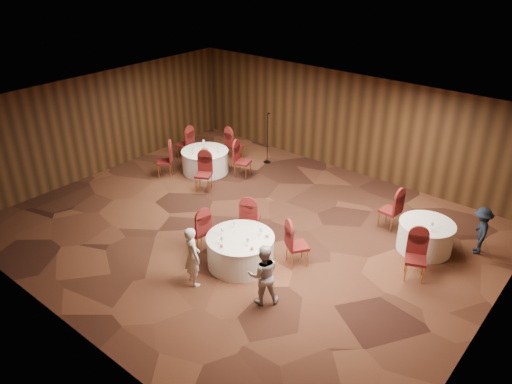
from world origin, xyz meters
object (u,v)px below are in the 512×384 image
Objects in this scene: table_main at (241,250)px; table_right at (425,236)px; table_left at (205,161)px; woman_b at (263,275)px; man_c at (480,231)px; woman_a at (192,256)px; mic_stand at (267,148)px.

table_main is 4.55m from table_right.
woman_b is (5.55, -3.87, 0.32)m from table_left.
man_c is (8.41, 0.90, 0.23)m from table_left.
woman_a reaches higher than table_left.
man_c is at bearing 34.12° from table_right.
table_main is at bearing -66.45° from man_c.
table_left is at bearing -104.81° from man_c.
table_right is 1.10× the size of man_c.
table_left is at bearing -120.20° from mic_stand.
man_c is (2.86, 4.77, -0.08)m from woman_b.
woman_a reaches higher than man_c.
mic_stand is (-3.20, 5.02, 0.15)m from table_main.
table_right is 6.50m from mic_stand.
woman_b is at bearing -114.12° from table_right.
woman_b is 1.14× the size of man_c.
mic_stand is at bearing 164.98° from table_right.
table_left is 5.91m from woman_a.
table_main is 1.05× the size of table_left.
table_left is (-4.29, 3.15, 0.00)m from table_main.
table_right is 5.70m from woman_a.
table_left is at bearing -26.00° from woman_a.
mic_stand is at bearing -118.51° from man_c.
table_right is 4.46m from woman_b.
mic_stand reaches higher than table_main.
mic_stand is at bearing -98.33° from woman_b.
man_c is (4.45, 5.26, -0.10)m from woman_a.
woman_a is at bearing -126.77° from table_right.
woman_a is at bearing -65.26° from mic_stand.
table_left is at bearing 143.72° from table_main.
woman_b reaches higher than table_main.
table_right is 0.97× the size of woman_b.
woman_a is at bearing -47.73° from table_left.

